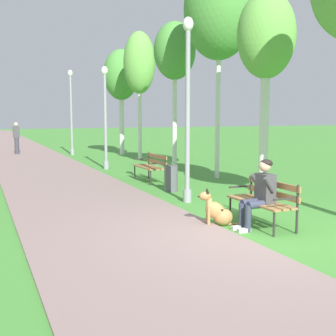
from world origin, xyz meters
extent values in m
plane|color=#478E38|center=(0.00, 0.00, 0.00)|extent=(120.00, 120.00, 0.00)
cube|color=gray|center=(-1.97, 24.00, 0.02)|extent=(3.38, 60.00, 0.04)
cube|color=olive|center=(0.30, 0.58, 0.45)|extent=(0.14, 1.50, 0.04)
cube|color=olive|center=(0.47, 0.58, 0.45)|extent=(0.14, 1.50, 0.04)
cube|color=olive|center=(0.65, 0.58, 0.45)|extent=(0.14, 1.50, 0.04)
cube|color=olive|center=(0.75, 0.58, 0.59)|extent=(0.04, 1.50, 0.11)
cube|color=olive|center=(0.75, 0.58, 0.77)|extent=(0.04, 1.50, 0.11)
cylinder|color=#2D2B28|center=(0.27, 1.27, 0.23)|extent=(0.04, 0.04, 0.45)
cylinder|color=#2D2B28|center=(0.75, 1.27, 0.43)|extent=(0.04, 0.04, 0.85)
cube|color=#2D2B28|center=(0.47, 1.27, 0.63)|extent=(0.45, 0.04, 0.03)
cylinder|color=#2D2B28|center=(0.27, -0.11, 0.23)|extent=(0.04, 0.04, 0.45)
cylinder|color=#2D2B28|center=(0.75, -0.11, 0.43)|extent=(0.04, 0.04, 0.85)
cube|color=#2D2B28|center=(0.47, -0.11, 0.63)|extent=(0.45, 0.04, 0.03)
cube|color=olive|center=(0.37, 6.41, 0.45)|extent=(0.14, 1.50, 0.04)
cube|color=olive|center=(0.54, 6.41, 0.45)|extent=(0.14, 1.50, 0.04)
cube|color=olive|center=(0.72, 6.41, 0.45)|extent=(0.14, 1.50, 0.04)
cube|color=olive|center=(0.82, 6.41, 0.59)|extent=(0.04, 1.50, 0.11)
cube|color=olive|center=(0.82, 6.41, 0.77)|extent=(0.04, 1.50, 0.11)
cylinder|color=#2D2B28|center=(0.34, 7.10, 0.23)|extent=(0.04, 0.04, 0.45)
cylinder|color=#2D2B28|center=(0.82, 7.10, 0.43)|extent=(0.04, 0.04, 0.85)
cube|color=#2D2B28|center=(0.54, 7.10, 0.63)|extent=(0.45, 0.04, 0.03)
cylinder|color=#2D2B28|center=(0.34, 5.72, 0.23)|extent=(0.04, 0.04, 0.45)
cylinder|color=#2D2B28|center=(0.82, 5.72, 0.43)|extent=(0.04, 0.04, 0.85)
cube|color=#2D2B28|center=(0.54, 5.72, 0.63)|extent=(0.45, 0.04, 0.03)
cylinder|color=#33384C|center=(0.26, 0.53, 0.47)|extent=(0.42, 0.14, 0.14)
cylinder|color=#33384C|center=(0.05, 0.53, 0.24)|extent=(0.11, 0.11, 0.47)
cube|color=silver|center=(-0.03, 0.53, 0.04)|extent=(0.24, 0.09, 0.07)
cylinder|color=#33384C|center=(0.26, 0.33, 0.47)|extent=(0.42, 0.14, 0.14)
cylinder|color=#33384C|center=(0.05, 0.33, 0.24)|extent=(0.11, 0.11, 0.47)
cube|color=silver|center=(-0.03, 0.33, 0.04)|extent=(0.24, 0.09, 0.07)
cube|color=#3F3F42|center=(0.47, 0.43, 0.73)|extent=(0.22, 0.36, 0.52)
cylinder|color=#3F3F42|center=(0.41, 0.63, 0.83)|extent=(0.25, 0.09, 0.30)
cylinder|color=#3F3F42|center=(0.41, 0.23, 0.83)|extent=(0.25, 0.09, 0.30)
sphere|color=tan|center=(0.45, 0.43, 1.13)|extent=(0.21, 0.21, 0.21)
ellipsoid|color=black|center=(0.48, 0.43, 1.18)|extent=(0.22, 0.23, 0.14)
ellipsoid|color=#B27F47|center=(-0.12, 0.88, 0.16)|extent=(0.43, 0.38, 0.32)
ellipsoid|color=#B27F47|center=(-0.26, 0.93, 0.29)|extent=(0.54, 0.37, 0.48)
ellipsoid|color=black|center=(-0.22, 0.91, 0.32)|extent=(0.40, 0.29, 0.27)
cylinder|color=#B27F47|center=(-0.37, 1.03, 0.19)|extent=(0.06, 0.06, 0.38)
cylinder|color=#B27F47|center=(-0.41, 0.91, 0.19)|extent=(0.06, 0.06, 0.38)
cylinder|color=#B27F47|center=(-0.37, 0.96, 0.43)|extent=(0.16, 0.19, 0.19)
ellipsoid|color=#B27F47|center=(-0.44, 0.99, 0.56)|extent=(0.25, 0.20, 0.16)
cone|color=black|center=(-0.54, 1.02, 0.55)|extent=(0.12, 0.12, 0.09)
cone|color=black|center=(-0.39, 1.02, 0.66)|extent=(0.06, 0.06, 0.09)
cone|color=black|center=(-0.42, 0.93, 0.66)|extent=(0.06, 0.06, 0.09)
cylinder|color=#B27F47|center=(0.07, 0.81, 0.03)|extent=(0.28, 0.13, 0.04)
cylinder|color=gray|center=(0.24, 3.11, 0.15)|extent=(0.20, 0.20, 0.30)
cylinder|color=gray|center=(0.24, 3.11, 1.96)|extent=(0.11, 0.11, 3.93)
ellipsoid|color=silver|center=(0.24, 3.11, 4.05)|extent=(0.24, 0.24, 0.32)
cylinder|color=gray|center=(0.20, 9.94, 0.15)|extent=(0.20, 0.20, 0.30)
cylinder|color=gray|center=(0.20, 9.94, 1.76)|extent=(0.11, 0.11, 3.52)
ellipsoid|color=silver|center=(0.20, 9.94, 3.64)|extent=(0.24, 0.24, 0.32)
cylinder|color=gray|center=(0.20, 16.23, 0.15)|extent=(0.20, 0.20, 0.30)
cylinder|color=gray|center=(0.20, 16.23, 1.98)|extent=(0.11, 0.11, 3.97)
ellipsoid|color=silver|center=(0.20, 16.23, 4.09)|extent=(0.24, 0.24, 0.32)
cylinder|color=silver|center=(2.68, 3.54, 1.70)|extent=(0.24, 0.24, 3.39)
ellipsoid|color=#66A847|center=(2.68, 3.54, 4.05)|extent=(1.53, 1.42, 2.20)
cylinder|color=silver|center=(2.84, 6.21, 2.18)|extent=(0.14, 0.14, 4.35)
ellipsoid|color=#4C933D|center=(2.84, 6.21, 5.29)|extent=(2.16, 2.35, 3.12)
cylinder|color=silver|center=(2.61, 9.01, 1.87)|extent=(0.17, 0.17, 3.74)
ellipsoid|color=#4C933D|center=(2.61, 9.01, 4.37)|extent=(1.55, 1.55, 2.11)
cylinder|color=silver|center=(2.52, 12.55, 1.75)|extent=(0.17, 0.17, 3.50)
ellipsoid|color=#66A847|center=(2.52, 12.55, 4.32)|extent=(1.40, 1.43, 2.71)
cylinder|color=silver|center=(2.54, 15.29, 1.63)|extent=(0.24, 0.24, 3.27)
ellipsoid|color=#4C933D|center=(2.54, 15.29, 4.02)|extent=(1.75, 1.72, 2.51)
cylinder|color=#515156|center=(0.48, 4.57, 0.35)|extent=(0.36, 0.36, 0.70)
cylinder|color=#383842|center=(-2.36, 17.44, 0.44)|extent=(0.22, 0.22, 0.88)
cube|color=#3F3F42|center=(-2.36, 17.44, 1.16)|extent=(0.32, 0.20, 0.56)
sphere|color=beige|center=(-2.36, 17.44, 1.55)|extent=(0.20, 0.20, 0.20)
camera|label=1|loc=(-4.22, -5.92, 2.04)|focal=46.62mm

